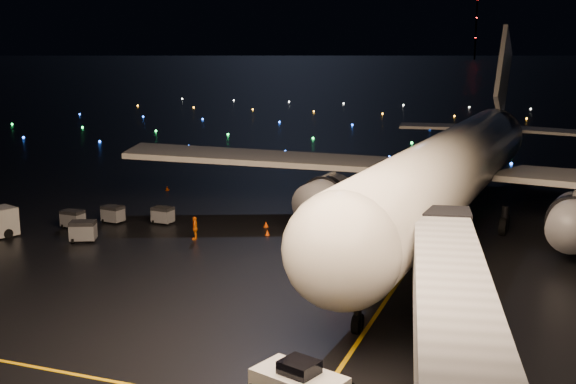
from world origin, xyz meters
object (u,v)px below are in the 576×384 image
at_px(baggage_cart_1, 163,215).
at_px(baggage_cart_2, 73,219).
at_px(pushback_tug, 299,382).
at_px(baggage_cart_0, 83,231).
at_px(airliner, 460,124).
at_px(baggage_cart_3, 113,214).
at_px(belt_loader, 347,266).
at_px(crew_c, 195,228).

bearing_deg(baggage_cart_1, baggage_cart_2, -143.36).
distance_m(pushback_tug, baggage_cart_2, 36.63).
relative_size(baggage_cart_0, baggage_cart_2, 1.09).
bearing_deg(pushback_tug, airliner, 104.95).
bearing_deg(baggage_cart_3, pushback_tug, -36.67).
height_order(baggage_cart_2, baggage_cart_3, baggage_cart_2).
xyz_separation_m(airliner, baggage_cart_3, (-28.82, -10.35, -8.14)).
bearing_deg(pushback_tug, belt_loader, 116.41).
bearing_deg(baggage_cart_3, crew_c, -7.89).
bearing_deg(baggage_cart_3, belt_loader, -14.97).
distance_m(airliner, baggage_cart_0, 33.10).
bearing_deg(airliner, pushback_tug, -89.73).
bearing_deg(baggage_cart_1, crew_c, -31.06).
xyz_separation_m(belt_loader, baggage_cart_2, (-26.65, 7.08, -0.73)).
relative_size(airliner, crew_c, 32.26).
bearing_deg(crew_c, baggage_cart_2, -106.53).
bearing_deg(airliner, belt_loader, -98.40).
relative_size(belt_loader, baggage_cart_3, 3.46).
height_order(airliner, baggage_cart_1, airliner).
bearing_deg(baggage_cart_1, baggage_cart_0, -106.98).
bearing_deg(baggage_cart_0, baggage_cart_3, 79.16).
height_order(pushback_tug, crew_c, pushback_tug).
bearing_deg(baggage_cart_2, crew_c, 3.73).
relative_size(pushback_tug, crew_c, 2.12).
bearing_deg(baggage_cart_2, airliner, 25.45).
relative_size(pushback_tug, baggage_cart_0, 2.07).
bearing_deg(baggage_cart_0, pushback_tug, -60.09).
bearing_deg(belt_loader, baggage_cart_3, 165.91).
height_order(crew_c, baggage_cart_3, crew_c).
height_order(belt_loader, baggage_cart_3, belt_loader).
bearing_deg(baggage_cart_2, baggage_cart_3, 54.05).
height_order(baggage_cart_0, baggage_cart_1, baggage_cart_0).
bearing_deg(baggage_cart_3, baggage_cart_1, 22.96).
xyz_separation_m(airliner, pushback_tug, (-2.22, -35.76, -7.92)).
relative_size(belt_loader, baggage_cart_2, 3.41).
bearing_deg(baggage_cart_3, airliner, 26.78).
xyz_separation_m(airliner, baggage_cart_2, (-31.04, -13.15, -8.13)).
relative_size(belt_loader, baggage_cart_0, 3.11).
bearing_deg(baggage_cart_1, airliner, 25.52).
height_order(airliner, baggage_cart_2, airliner).
bearing_deg(baggage_cart_3, baggage_cart_2, -121.43).
height_order(pushback_tug, baggage_cart_0, pushback_tug).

